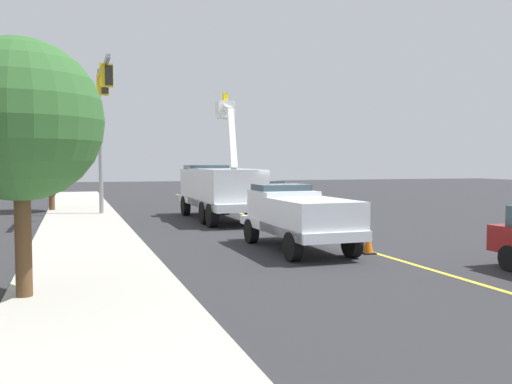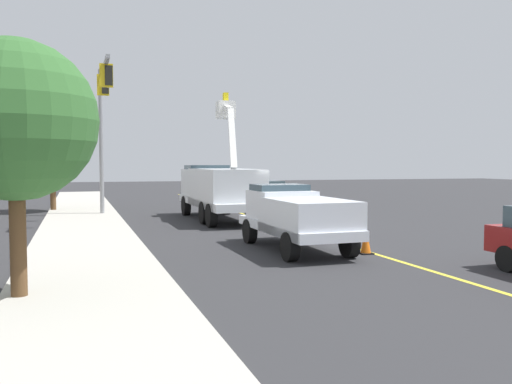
{
  "view_description": "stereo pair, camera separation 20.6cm",
  "coord_description": "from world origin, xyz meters",
  "px_view_note": "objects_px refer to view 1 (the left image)",
  "views": [
    {
      "loc": [
        -22.84,
        7.81,
        2.79
      ],
      "look_at": [
        1.73,
        0.53,
        1.4
      ],
      "focal_mm": 37.28,
      "sensor_mm": 36.0,
      "label": 1
    },
    {
      "loc": [
        -22.89,
        7.62,
        2.79
      ],
      "look_at": [
        1.73,
        0.53,
        1.4
      ],
      "focal_mm": 37.28,
      "sensor_mm": 36.0,
      "label": 2
    }
  ],
  "objects_px": {
    "utility_bucket_truck": "(219,187)",
    "service_pickup_truck": "(298,215)",
    "passing_minivan": "(263,192)",
    "traffic_signal_mast": "(102,110)",
    "traffic_cone_leading": "(368,240)",
    "traffic_cone_mid_rear": "(237,205)",
    "traffic_cone_mid_front": "(282,218)"
  },
  "relations": [
    {
      "from": "traffic_cone_mid_rear",
      "to": "traffic_signal_mast",
      "type": "bearing_deg",
      "value": 102.49
    },
    {
      "from": "traffic_cone_leading",
      "to": "passing_minivan",
      "type": "bearing_deg",
      "value": -6.76
    },
    {
      "from": "traffic_cone_leading",
      "to": "traffic_signal_mast",
      "type": "distance_m",
      "value": 15.71
    },
    {
      "from": "utility_bucket_truck",
      "to": "traffic_cone_leading",
      "type": "distance_m",
      "value": 11.3
    },
    {
      "from": "service_pickup_truck",
      "to": "traffic_cone_mid_front",
      "type": "bearing_deg",
      "value": -14.35
    },
    {
      "from": "passing_minivan",
      "to": "traffic_signal_mast",
      "type": "bearing_deg",
      "value": 117.33
    },
    {
      "from": "traffic_cone_mid_rear",
      "to": "traffic_signal_mast",
      "type": "xyz_separation_m",
      "value": [
        -1.6,
        7.21,
        5.01
      ]
    },
    {
      "from": "service_pickup_truck",
      "to": "utility_bucket_truck",
      "type": "bearing_deg",
      "value": 2.52
    },
    {
      "from": "service_pickup_truck",
      "to": "traffic_cone_mid_rear",
      "type": "xyz_separation_m",
      "value": [
        13.03,
        -1.31,
        -0.71
      ]
    },
    {
      "from": "traffic_cone_leading",
      "to": "traffic_cone_mid_front",
      "type": "xyz_separation_m",
      "value": [
        6.88,
        0.38,
        0.01
      ]
    },
    {
      "from": "traffic_cone_mid_front",
      "to": "traffic_signal_mast",
      "type": "xyz_separation_m",
      "value": [
        5.86,
        7.32,
        4.99
      ]
    },
    {
      "from": "traffic_cone_leading",
      "to": "service_pickup_truck",
      "type": "bearing_deg",
      "value": 54.2
    },
    {
      "from": "traffic_cone_mid_rear",
      "to": "passing_minivan",
      "type": "bearing_deg",
      "value": -36.89
    },
    {
      "from": "passing_minivan",
      "to": "traffic_signal_mast",
      "type": "height_order",
      "value": "traffic_signal_mast"
    },
    {
      "from": "service_pickup_truck",
      "to": "passing_minivan",
      "type": "height_order",
      "value": "service_pickup_truck"
    },
    {
      "from": "utility_bucket_truck",
      "to": "traffic_cone_mid_rear",
      "type": "height_order",
      "value": "utility_bucket_truck"
    },
    {
      "from": "service_pickup_truck",
      "to": "traffic_cone_mid_front",
      "type": "distance_m",
      "value": 5.8
    },
    {
      "from": "service_pickup_truck",
      "to": "traffic_cone_mid_rear",
      "type": "relative_size",
      "value": 6.82
    },
    {
      "from": "traffic_cone_mid_rear",
      "to": "traffic_signal_mast",
      "type": "relative_size",
      "value": 0.11
    },
    {
      "from": "traffic_cone_mid_front",
      "to": "service_pickup_truck",
      "type": "bearing_deg",
      "value": 165.65
    },
    {
      "from": "service_pickup_truck",
      "to": "traffic_cone_leading",
      "type": "xyz_separation_m",
      "value": [
        -1.31,
        -1.81,
        -0.7
      ]
    },
    {
      "from": "passing_minivan",
      "to": "traffic_cone_mid_front",
      "type": "xyz_separation_m",
      "value": [
        -10.94,
        2.5,
        -0.55
      ]
    },
    {
      "from": "passing_minivan",
      "to": "traffic_cone_leading",
      "type": "relative_size",
      "value": 5.8
    },
    {
      "from": "traffic_cone_leading",
      "to": "traffic_signal_mast",
      "type": "relative_size",
      "value": 0.11
    },
    {
      "from": "service_pickup_truck",
      "to": "traffic_cone_leading",
      "type": "distance_m",
      "value": 2.34
    },
    {
      "from": "utility_bucket_truck",
      "to": "passing_minivan",
      "type": "xyz_separation_m",
      "value": [
        6.8,
        -4.35,
        -0.63
      ]
    },
    {
      "from": "utility_bucket_truck",
      "to": "traffic_cone_mid_front",
      "type": "xyz_separation_m",
      "value": [
        -4.14,
        -1.85,
        -1.17
      ]
    },
    {
      "from": "traffic_cone_mid_front",
      "to": "traffic_signal_mast",
      "type": "height_order",
      "value": "traffic_signal_mast"
    },
    {
      "from": "service_pickup_truck",
      "to": "passing_minivan",
      "type": "xyz_separation_m",
      "value": [
        16.51,
        -3.92,
        -0.15
      ]
    },
    {
      "from": "utility_bucket_truck",
      "to": "service_pickup_truck",
      "type": "bearing_deg",
      "value": -177.48
    },
    {
      "from": "traffic_cone_mid_front",
      "to": "traffic_signal_mast",
      "type": "relative_size",
      "value": 0.11
    },
    {
      "from": "utility_bucket_truck",
      "to": "passing_minivan",
      "type": "distance_m",
      "value": 8.1
    }
  ]
}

